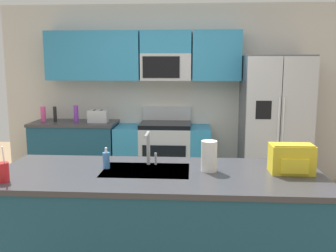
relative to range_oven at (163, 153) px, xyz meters
name	(u,v)px	position (x,y,z in m)	size (l,w,h in m)	color
ground_plane	(164,239)	(0.15, -1.80, -0.44)	(9.00, 9.00, 0.00)	#997A56
kitchen_wall_unit	(165,82)	(0.01, 0.28, 1.03)	(5.20, 0.43, 2.60)	beige
back_counter	(76,152)	(-1.30, 0.00, 0.01)	(1.23, 0.63, 0.90)	navy
range_oven	(163,153)	(0.00, 0.00, 0.00)	(1.36, 0.61, 1.10)	#B7BABF
refrigerator	(274,123)	(1.56, -0.07, 0.48)	(0.90, 0.76, 1.85)	#4C4F54
island_counter	(158,226)	(0.16, -2.49, 0.01)	(2.53, 0.97, 0.90)	navy
toaster	(98,116)	(-0.93, -0.05, 0.55)	(0.28, 0.16, 0.18)	#B7BABF
pepper_mill	(55,114)	(-1.59, 0.00, 0.57)	(0.05, 0.05, 0.22)	black
bottle_purple	(76,114)	(-1.26, -0.04, 0.58)	(0.07, 0.07, 0.24)	purple
bottle_pink	(43,114)	(-1.76, -0.01, 0.57)	(0.07, 0.07, 0.22)	#EA4C93
sink_faucet	(149,145)	(0.07, -2.30, 0.62)	(0.08, 0.21, 0.28)	#B7BABF
drink_cup_red	(3,172)	(-0.91, -2.80, 0.53)	(0.08, 0.08, 0.26)	red
soap_dispenser	(106,160)	(-0.26, -2.41, 0.53)	(0.06, 0.06, 0.17)	#4C8CD8
paper_towel_roll	(209,156)	(0.55, -2.43, 0.58)	(0.12, 0.12, 0.24)	white
backpack	(292,158)	(1.18, -2.44, 0.57)	(0.32, 0.22, 0.23)	yellow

